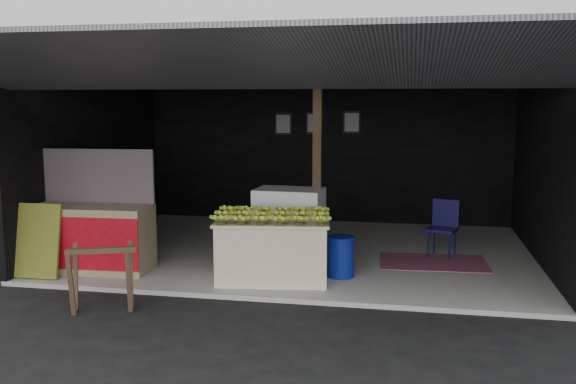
% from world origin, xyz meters
% --- Properties ---
extents(ground, '(80.00, 80.00, 0.00)m').
position_xyz_m(ground, '(0.00, 0.00, 0.00)').
color(ground, black).
rests_on(ground, ground).
extents(concrete_slab, '(7.00, 5.00, 0.06)m').
position_xyz_m(concrete_slab, '(0.00, 2.50, 0.03)').
color(concrete_slab, gray).
rests_on(concrete_slab, ground).
extents(shophouse, '(7.40, 7.29, 3.02)m').
position_xyz_m(shophouse, '(0.00, 2.82, 2.10)').
color(shophouse, black).
rests_on(shophouse, ground).
extents(banana_table, '(1.55, 1.08, 0.79)m').
position_xyz_m(banana_table, '(-0.10, 0.73, 0.46)').
color(banana_table, silver).
rests_on(banana_table, concrete_slab).
extents(banana_pile, '(1.42, 0.97, 0.16)m').
position_xyz_m(banana_pile, '(-0.10, 0.73, 0.93)').
color(banana_pile, gold).
rests_on(banana_pile, banana_table).
extents(white_crate, '(0.98, 0.69, 1.05)m').
position_xyz_m(white_crate, '(-0.08, 1.74, 0.59)').
color(white_crate, white).
rests_on(white_crate, concrete_slab).
extents(neighbor_stall, '(1.62, 0.80, 1.63)m').
position_xyz_m(neighbor_stall, '(-2.62, 0.76, 0.55)').
color(neighbor_stall, '#998466').
rests_on(neighbor_stall, concrete_slab).
extents(green_signboard, '(0.65, 0.24, 0.96)m').
position_xyz_m(green_signboard, '(-3.15, 0.28, 0.55)').
color(green_signboard, black).
rests_on(green_signboard, concrete_slab).
extents(sawhorse, '(0.85, 0.84, 0.74)m').
position_xyz_m(sawhorse, '(-1.74, -0.70, 0.47)').
color(sawhorse, '#463623').
rests_on(sawhorse, ground).
extents(water_barrel, '(0.35, 0.35, 0.51)m').
position_xyz_m(water_barrel, '(0.74, 1.06, 0.31)').
color(water_barrel, navy).
rests_on(water_barrel, concrete_slab).
extents(plastic_chair, '(0.50, 0.50, 0.84)m').
position_xyz_m(plastic_chair, '(2.11, 2.50, 0.55)').
color(plastic_chair, '#0D0A3A').
rests_on(plastic_chair, concrete_slab).
extents(magenta_rug, '(1.56, 1.09, 0.01)m').
position_xyz_m(magenta_rug, '(1.96, 2.05, 0.07)').
color(magenta_rug, maroon).
rests_on(magenta_rug, concrete_slab).
extents(picture_frames, '(1.62, 0.04, 0.46)m').
position_xyz_m(picture_frames, '(-0.17, 4.89, 1.93)').
color(picture_frames, black).
rests_on(picture_frames, shophouse).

